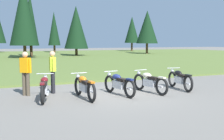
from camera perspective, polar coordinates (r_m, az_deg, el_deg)
name	(u,v)px	position (r m, az deg, el deg)	size (l,w,h in m)	color
ground_plane	(118,95)	(10.67, 1.26, -5.13)	(140.00, 140.00, 0.00)	slate
grass_moorland	(34,58)	(35.17, -15.87, 2.49)	(80.00, 44.00, 0.10)	#5B7033
forest_treeline	(19,25)	(43.35, -18.74, 8.92)	(43.61, 28.39, 8.90)	#47331E
motorcycle_maroon	(44,88)	(9.93, -13.87, -3.56)	(0.73, 2.07, 0.88)	black
motorcycle_orange	(84,86)	(9.94, -5.76, -3.41)	(0.62, 2.10, 0.88)	black
motorcycle_navy	(119,84)	(10.52, 1.43, -2.86)	(0.67, 2.09, 0.88)	black
motorcycle_cream	(150,82)	(11.09, 7.80, -2.45)	(0.67, 2.09, 0.88)	black
motorcycle_black	(180,79)	(12.14, 13.87, -1.84)	(0.62, 2.09, 0.88)	black
rider_near_row_end	(53,69)	(11.10, -12.21, 0.13)	(0.24, 0.55, 1.67)	black
rider_checking_bike	(26,71)	(10.83, -17.49, -0.16)	(0.41, 0.43, 1.67)	#4C4233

